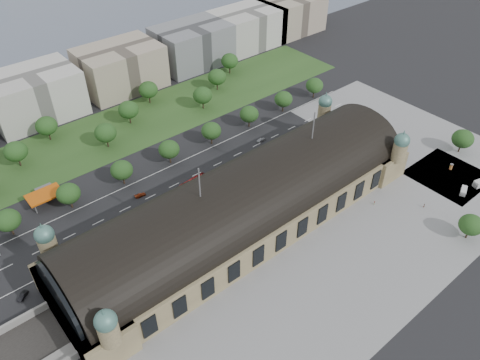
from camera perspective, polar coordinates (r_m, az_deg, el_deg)
ground at (r=185.36m, az=0.58°, el=-5.38°), size 900.00×900.00×0.00m
station at (r=178.34m, az=0.60°, el=-3.01°), size 150.00×48.40×44.30m
plaza_south at (r=171.11m, az=13.03°, el=-11.64°), size 190.00×48.00×0.12m
plaza_east at (r=250.65m, az=18.90°, el=5.52°), size 56.00×100.00×0.12m
road_slab at (r=200.95m, az=-10.87°, el=-2.04°), size 260.00×26.00×0.10m
grass_belt at (r=243.60m, az=-16.61°, el=5.02°), size 300.00×45.00×0.10m
petrol_station at (r=211.09m, az=-22.69°, el=-1.47°), size 14.00×13.00×5.05m
office_3 at (r=267.47m, az=-23.82°, el=9.44°), size 45.00×32.00×24.00m
office_4 at (r=282.33m, az=-14.36°, el=13.10°), size 45.00×32.00×24.00m
office_5 at (r=304.76m, az=-5.86°, el=16.03°), size 45.00×32.00×24.00m
office_6 at (r=330.16m, az=0.84°, el=18.05°), size 45.00×32.00×24.00m
office_7 at (r=356.01m, az=6.03°, el=19.43°), size 45.00×32.00×24.00m
tree_row_2 at (r=196.64m, az=-26.46°, el=-4.41°), size 9.60×9.60×11.52m
tree_row_3 at (r=199.87m, az=-20.19°, el=-1.56°), size 9.60×9.60×11.52m
tree_row_4 at (r=205.86m, az=-14.22°, el=1.18°), size 9.60×9.60×11.52m
tree_row_5 at (r=214.39m, az=-8.65°, el=3.72°), size 9.60×9.60×11.52m
tree_row_6 at (r=225.17m, az=-3.53°, el=6.01°), size 9.60×9.60×11.52m
tree_row_7 at (r=237.89m, az=1.12°, el=8.03°), size 9.60×9.60×11.52m
tree_row_8 at (r=252.25m, az=5.31°, el=9.79°), size 9.60×9.60×11.52m
tree_row_9 at (r=268.00m, az=9.07°, el=11.32°), size 9.60×9.60×11.52m
tree_belt_4 at (r=232.45m, az=-25.67°, el=3.16°), size 10.40×10.40×12.48m
tree_belt_5 at (r=245.91m, az=-22.53°, el=6.13°), size 10.40×10.40×12.48m
tree_belt_6 at (r=231.11m, az=-16.08°, el=5.55°), size 10.40×10.40×12.48m
tree_belt_7 at (r=247.00m, az=-13.45°, el=8.33°), size 10.40×10.40×12.48m
tree_belt_8 at (r=263.85m, az=-11.12°, el=10.75°), size 10.40×10.40×12.48m
tree_belt_9 at (r=254.40m, az=-4.58°, el=10.27°), size 10.40×10.40×12.48m
tree_belt_10 at (r=272.91m, az=-2.83°, el=12.43°), size 10.40×10.40×12.48m
tree_belt_11 at (r=291.98m, az=-1.27°, el=14.32°), size 10.40×10.40×12.48m
tree_plaza_ne at (r=242.52m, az=25.52°, el=4.55°), size 10.00×10.00×11.69m
tree_plaza_s at (r=195.39m, az=26.34°, el=-4.92°), size 9.00×9.00×10.64m
traffic_car_3 at (r=201.67m, az=-12.07°, el=-1.81°), size 4.92×2.46×1.37m
traffic_car_4 at (r=204.44m, az=-3.00°, el=-0.14°), size 4.95×2.38×1.63m
traffic_car_5 at (r=230.36m, az=2.60°, el=4.90°), size 4.69×1.83×1.52m
traffic_car_6 at (r=235.95m, az=6.44°, el=5.57°), size 5.48×2.82×1.48m
parked_car_0 at (r=177.08m, az=-24.98°, el=-12.69°), size 4.69×4.21×1.55m
parked_car_1 at (r=182.61m, az=-17.97°, el=-8.36°), size 6.45×5.28×1.63m
parked_car_2 at (r=183.20m, az=-13.27°, el=-7.06°), size 5.38×4.88×1.51m
parked_car_3 at (r=181.66m, az=-17.07°, el=-8.44°), size 4.79×4.03×1.55m
parked_car_4 at (r=187.00m, az=-12.74°, el=-5.79°), size 4.97×3.63×1.56m
parked_car_5 at (r=189.17m, az=-8.21°, el=-4.49°), size 5.35×4.37×1.36m
parked_car_6 at (r=184.91m, az=-12.78°, el=-6.40°), size 5.89×5.31×1.65m
bus_west at (r=202.61m, az=-5.66°, el=-0.34°), size 13.64×3.97×3.75m
bus_mid at (r=204.00m, az=-4.44°, el=-0.09°), size 10.59×2.79×2.93m
bus_east at (r=212.39m, az=0.41°, el=1.98°), size 13.37×3.39×3.71m
van_east at (r=219.90m, az=25.58°, el=-1.27°), size 5.81×4.12×2.34m
van_south at (r=227.29m, az=27.23°, el=-0.36°), size 7.20×4.28×2.92m
advertising_column at (r=231.96m, az=24.35°, el=1.50°), size 1.52×1.52×2.87m
pedestrian_0 at (r=201.10m, az=16.06°, el=-2.72°), size 0.87×0.67×1.57m
pedestrian_1 at (r=206.12m, az=21.53°, el=-2.93°), size 0.83×0.83×1.94m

